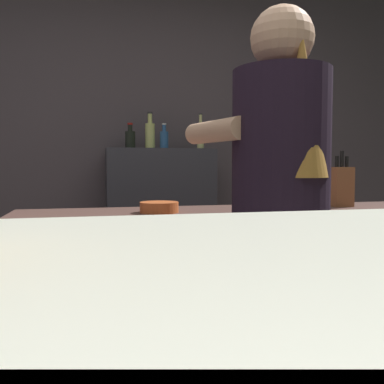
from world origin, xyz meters
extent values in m
cube|color=#52474C|center=(0.00, 2.20, 1.35)|extent=(5.20, 0.10, 2.70)
cube|color=brown|center=(0.35, 0.64, 0.44)|extent=(2.10, 0.60, 0.88)
cube|color=#35343B|center=(0.14, 1.92, 0.61)|extent=(0.78, 0.36, 1.21)
cube|color=#312A3E|center=(0.30, 0.19, 0.43)|extent=(0.28, 0.20, 0.86)
cylinder|color=black|center=(0.30, 0.19, 1.14)|extent=(0.34, 0.34, 0.56)
sphere|color=tan|center=(0.30, 0.19, 1.53)|extent=(0.22, 0.22, 0.22)
cone|color=#B27A33|center=(0.33, 0.09, 1.29)|extent=(0.18, 0.18, 0.48)
cylinder|color=tan|center=(0.10, 0.30, 1.21)|extent=(0.16, 0.33, 0.08)
cylinder|color=tan|center=(0.42, 0.39, 1.21)|extent=(0.16, 0.33, 0.08)
cube|color=#925634|center=(0.88, 0.72, 0.98)|extent=(0.10, 0.08, 0.20)
cylinder|color=black|center=(0.86, 0.72, 1.11)|extent=(0.02, 0.02, 0.06)
cylinder|color=black|center=(0.88, 0.72, 1.12)|extent=(0.02, 0.02, 0.08)
cylinder|color=black|center=(0.91, 0.72, 1.11)|extent=(0.02, 0.02, 0.05)
cylinder|color=#C75B2B|center=(-0.06, 0.65, 0.91)|extent=(0.17, 0.17, 0.05)
cube|color=silver|center=(0.58, 0.59, 0.89)|extent=(0.24, 0.11, 0.01)
cylinder|color=#D1CD7F|center=(0.44, 1.87, 1.30)|extent=(0.05, 0.05, 0.18)
cylinder|color=#D1CD7F|center=(0.44, 1.87, 1.43)|extent=(0.02, 0.02, 0.07)
cylinder|color=#333333|center=(0.44, 1.87, 1.47)|extent=(0.03, 0.03, 0.01)
cylinder|color=#CFD475|center=(0.07, 1.92, 1.31)|extent=(0.07, 0.07, 0.18)
cylinder|color=#CFD475|center=(0.07, 1.92, 1.43)|extent=(0.03, 0.03, 0.07)
cylinder|color=#333333|center=(0.07, 1.92, 1.47)|extent=(0.04, 0.04, 0.01)
cylinder|color=#2E5B90|center=(0.17, 1.89, 1.28)|extent=(0.06, 0.06, 0.12)
cylinder|color=#2E5B90|center=(0.17, 1.89, 1.36)|extent=(0.03, 0.03, 0.05)
cylinder|color=silver|center=(0.17, 1.89, 1.39)|extent=(0.03, 0.03, 0.01)
cylinder|color=black|center=(-0.07, 1.93, 1.28)|extent=(0.07, 0.07, 0.12)
cylinder|color=black|center=(-0.07, 1.93, 1.36)|extent=(0.03, 0.03, 0.05)
cylinder|color=red|center=(-0.07, 1.93, 1.39)|extent=(0.04, 0.04, 0.01)
camera|label=1|loc=(-0.34, -1.19, 1.09)|focal=39.70mm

